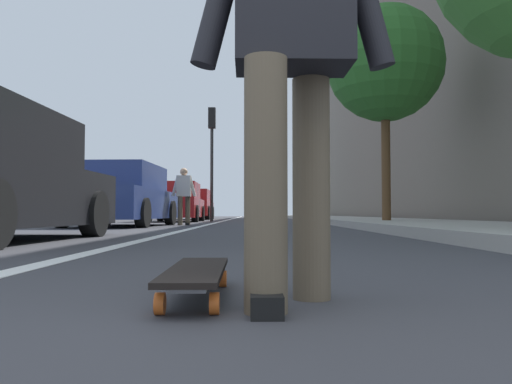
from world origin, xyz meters
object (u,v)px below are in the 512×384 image
at_px(skater_person, 292,36).
at_px(parked_car_end, 193,205).
at_px(traffic_light, 212,143).
at_px(street_tree_mid, 385,64).
at_px(pedestrian_distant, 184,192).
at_px(parked_car_mid, 122,197).
at_px(parked_car_far, 177,203).
at_px(skateboard, 197,273).

relative_size(skater_person, parked_car_end, 0.37).
distance_m(traffic_light, street_tree_mid, 8.88).
relative_size(street_tree_mid, pedestrian_distant, 3.56).
distance_m(parked_car_mid, street_tree_mid, 7.21).
bearing_deg(skater_person, parked_car_far, 10.17).
relative_size(parked_car_far, traffic_light, 0.98).
bearing_deg(parked_car_end, pedestrian_distant, -174.02).
xyz_separation_m(skateboard, skater_person, (-0.15, -0.35, 0.84)).
relative_size(parked_car_mid, parked_car_end, 1.03).
bearing_deg(parked_car_mid, skateboard, -163.74).
relative_size(skater_person, parked_car_mid, 0.36).
bearing_deg(skater_person, parked_car_end, 7.89).
relative_size(parked_car_far, street_tree_mid, 0.80).
bearing_deg(parked_car_end, parked_car_mid, 179.68).
bearing_deg(skater_person, street_tree_mid, -16.03).
relative_size(skateboard, traffic_light, 0.19).
distance_m(skater_person, street_tree_mid, 11.40).
bearing_deg(parked_car_mid, parked_car_end, -0.32).
bearing_deg(skater_person, parked_car_mid, 17.75).
relative_size(skater_person, parked_car_far, 0.38).
xyz_separation_m(traffic_light, street_tree_mid, (-7.37, -4.88, 0.93)).
bearing_deg(parked_car_end, traffic_light, -166.31).
bearing_deg(pedestrian_distant, skater_person, -170.12).
xyz_separation_m(skater_person, street_tree_mid, (10.56, -3.03, 3.03)).
height_order(traffic_light, pedestrian_distant, traffic_light).
bearing_deg(street_tree_mid, skateboard, 162.02).
height_order(skater_person, street_tree_mid, street_tree_mid).
height_order(skateboard, parked_car_mid, parked_car_mid).
relative_size(parked_car_end, pedestrian_distant, 2.94).
xyz_separation_m(skateboard, street_tree_mid, (10.41, -3.38, 3.88)).
relative_size(parked_car_far, parked_car_end, 0.97).
height_order(parked_car_mid, parked_car_end, parked_car_end).
bearing_deg(pedestrian_distant, traffic_light, -1.81).
height_order(skateboard, parked_car_end, parked_car_end).
height_order(skateboard, street_tree_mid, street_tree_mid).
distance_m(parked_car_end, pedestrian_distant, 12.36).
distance_m(skateboard, pedestrian_distant, 11.72).
xyz_separation_m(skater_person, traffic_light, (17.93, 1.85, 2.11)).
bearing_deg(traffic_light, skater_person, -174.12).
bearing_deg(parked_car_far, skateboard, -170.85).
bearing_deg(traffic_light, pedestrian_distant, 178.19).
bearing_deg(skateboard, pedestrian_distant, 8.34).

